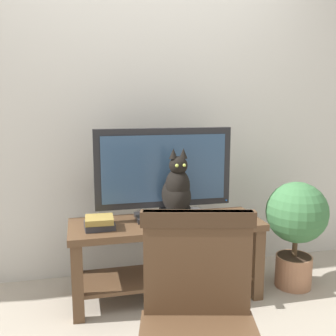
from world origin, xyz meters
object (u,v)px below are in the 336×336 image
Objects in this scene: tv_stand at (166,244)px; tv at (164,172)px; book_stack at (99,223)px; media_box at (176,218)px; potted_plant at (296,222)px; wooden_chair at (199,321)px; cat at (177,190)px.

tv is (0.00, 0.07, 0.49)m from tv_stand.
book_stack is (-0.44, -0.05, 0.20)m from tv_stand.
potted_plant is (0.88, -0.02, -0.09)m from media_box.
media_box is at bearing 178.86° from potted_plant.
wooden_chair is at bearing -97.08° from tv.
potted_plant is (0.93, -0.14, -0.38)m from tv.
cat is 0.53m from book_stack.
tv is at bearing 14.96° from book_stack.
cat is at bearing 79.32° from wooden_chair.
media_box reaches higher than tv_stand.
tv_stand is 1.38× the size of tv.
tv_stand is 0.94m from potted_plant.
tv is 4.83× the size of book_stack.
tv reaches higher than wooden_chair.
media_box is (0.05, -0.12, -0.29)m from tv.
media_box is at bearing -43.89° from tv_stand.
wooden_chair reaches higher than media_box.
tv_stand is 0.49m from tv.
wooden_chair is at bearing -100.68° from cat.
tv reaches higher than media_box.
book_stack is 1.38m from potted_plant.
potted_plant is (0.88, -0.00, -0.28)m from cat.
wooden_chair is (-0.21, -1.15, -0.02)m from media_box.
media_box is at bearing -66.02° from tv.
book_stack is at bearing 177.65° from cat.
cat is 0.47× the size of wooden_chair.
potted_plant is (1.09, 1.13, -0.07)m from wooden_chair.
cat is (0.06, -0.14, -0.10)m from tv.
media_box is 0.47× the size of potted_plant.
tv is at bearing 111.77° from cat.
media_box is at bearing 93.94° from cat.
tv reaches higher than tv_stand.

